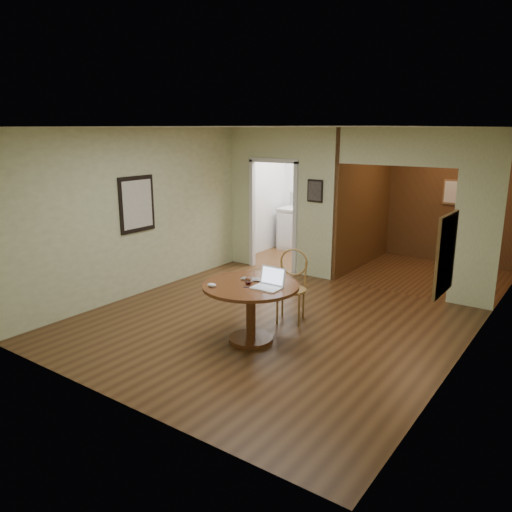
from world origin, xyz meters
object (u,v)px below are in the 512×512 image
Objects in this scene: dining_table at (251,299)px; open_laptop at (269,282)px; closed_laptop at (252,280)px; chair at (292,281)px.

dining_table is 0.37m from open_laptop.
dining_table is 3.96× the size of closed_laptop.
closed_laptop is at bearing 120.73° from dining_table.
chair is (0.04, 0.94, 0.00)m from dining_table.
chair is 0.97m from open_laptop.
dining_table is 0.94m from chair.
open_laptop is at bearing 6.98° from dining_table.
open_laptop is at bearing -95.32° from chair.
chair is 3.32× the size of closed_laptop.
open_laptop is at bearing -29.65° from closed_laptop.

